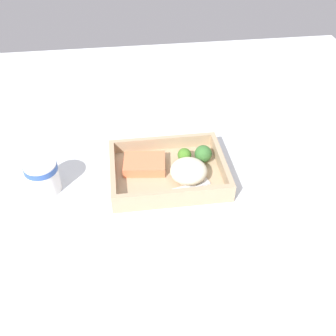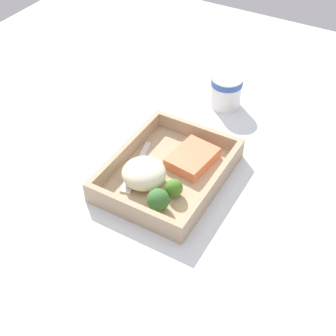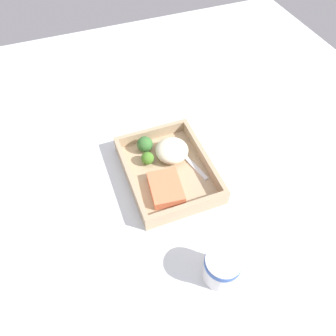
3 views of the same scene
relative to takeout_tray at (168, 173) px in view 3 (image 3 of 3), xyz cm
name	(u,v)px [view 3 (image 3 of 3)]	position (x,y,z in cm)	size (l,w,h in cm)	color
ground_plane	(168,177)	(0.00, 0.00, -1.60)	(160.00, 160.00, 2.00)	silver
takeout_tray	(168,173)	(0.00, 0.00, 0.00)	(27.31, 21.22, 1.20)	tan
tray_rim	(168,168)	(0.00, 0.00, 2.29)	(27.31, 21.22, 3.39)	tan
salmon_fillet	(166,188)	(-5.42, 2.66, 1.76)	(9.99, 7.57, 2.33)	#EA774E
mashed_potatoes	(172,150)	(4.48, -2.81, 3.02)	(8.67, 8.74, 4.84)	#EEE6C2
broccoli_floret_1	(145,144)	(9.17, 3.16, 2.95)	(4.28, 4.28, 4.56)	#85AD5D
broccoli_floret_2	(148,158)	(4.63, 3.95, 2.49)	(3.40, 3.40, 3.65)	#7A995A
fork	(186,158)	(2.37, -6.11, 0.82)	(15.72, 5.46, 0.44)	silver
paper_cup	(222,267)	(-28.90, -0.63, 3.66)	(7.50, 7.50, 7.63)	white
receipt_slip	(233,134)	(6.84, -22.95, -0.48)	(9.95, 14.18, 0.24)	white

